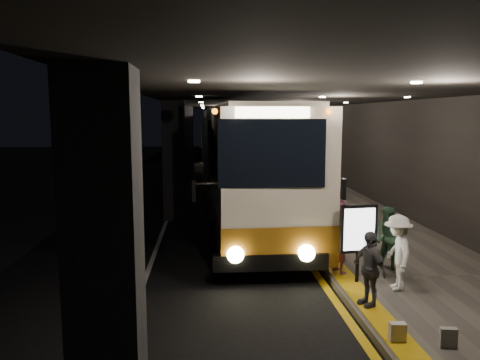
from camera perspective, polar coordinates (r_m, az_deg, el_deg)
name	(u,v)px	position (r m, az deg, el deg)	size (l,w,h in m)	color
ground	(218,248)	(13.85, -2.69, -8.30)	(90.00, 90.00, 0.00)	black
lane_line_white	(169,213)	(18.76, -8.62, -4.04)	(0.12, 50.00, 0.01)	silver
kerb_stripe_yellow	(273,212)	(18.89, 4.06, -3.89)	(0.18, 50.00, 0.01)	gold
sidewalk	(332,209)	(19.36, 11.12, -3.51)	(4.50, 50.00, 0.15)	#514C44
tactile_strip	(285,208)	(18.94, 5.56, -3.41)	(0.50, 50.00, 0.01)	gold
terminal_wall	(389,137)	(19.73, 17.69, 5.04)	(0.10, 50.00, 6.00)	black
support_columns	(174,161)	(17.42, -8.03, 2.36)	(0.80, 24.80, 4.40)	black
canopy	(278,96)	(18.53, 4.67, 10.17)	(9.00, 50.00, 0.40)	black
coach_main	(246,170)	(16.61, 0.78, 1.29)	(3.13, 13.09, 4.06)	beige
coach_second	(228,148)	(28.74, -1.49, 3.89)	(3.27, 12.32, 3.83)	beige
coach_third	(217,136)	(45.08, -2.80, 5.38)	(2.91, 12.39, 3.87)	beige
passenger_boarding	(340,236)	(11.35, 12.04, -6.69)	(0.65, 0.43, 1.78)	#A44C6A
passenger_waiting_green	(388,238)	(11.99, 17.61, -6.74)	(0.74, 0.46, 1.52)	#3F7150
passenger_waiting_white	(397,252)	(10.63, 18.65, -8.35)	(1.05, 0.49, 1.63)	white
passenger_waiting_grey	(369,269)	(9.62, 15.47, -10.36)	(0.88, 0.45, 1.50)	#454449
bag_polka	(448,338)	(8.63, 24.03, -17.14)	(0.27, 0.11, 0.33)	black
bag_plain	(397,332)	(8.53, 18.64, -17.18)	(0.26, 0.15, 0.32)	beige
info_sign	(359,230)	(10.70, 14.26, -5.97)	(0.84, 0.19, 1.77)	black
stanchion_post	(335,248)	(11.59, 11.51, -8.08)	(0.05, 0.05, 1.11)	black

